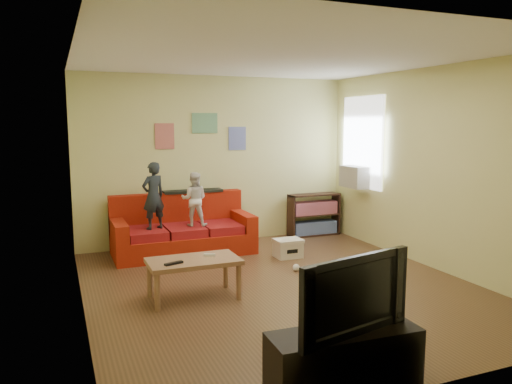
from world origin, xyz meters
name	(u,v)px	position (x,y,z in m)	size (l,w,h in m)	color
room_shell	(282,175)	(0.00, 0.00, 1.35)	(4.52, 5.02, 2.72)	brown
sofa	(182,233)	(-0.71, 2.02, 0.31)	(2.07, 0.95, 0.91)	#A8200C
child_a	(153,196)	(-1.17, 1.85, 0.92)	(0.35, 0.23, 0.97)	#20282E
child_b	(194,199)	(-0.57, 1.85, 0.84)	(0.39, 0.30, 0.80)	white
coffee_table	(194,265)	(-1.08, 0.00, 0.39)	(1.01, 0.56, 0.45)	#A0714F
remote	(174,263)	(-1.33, -0.12, 0.47)	(0.21, 0.05, 0.02)	black
game_controller	(209,255)	(-0.88, 0.05, 0.47)	(0.13, 0.04, 0.03)	white
bookshelf	(314,217)	(1.70, 2.30, 0.33)	(0.91, 0.27, 0.73)	#311D15
window	(362,142)	(2.22, 1.65, 1.64)	(0.04, 1.08, 1.48)	white
ac_unit	(355,177)	(2.10, 1.65, 1.08)	(0.28, 0.55, 0.35)	#B7B2A3
artwork_left	(165,136)	(-0.85, 2.48, 1.75)	(0.30, 0.01, 0.40)	#D87266
artwork_center	(205,123)	(-0.20, 2.48, 1.95)	(0.42, 0.01, 0.32)	#72B27F
artwork_right	(237,138)	(0.35, 2.48, 1.70)	(0.30, 0.01, 0.38)	#727FCC
file_box	(288,248)	(0.65, 1.16, 0.14)	(0.39, 0.30, 0.27)	#F1E4CD
tv_stand	(344,359)	(-0.53, -2.25, 0.22)	(1.16, 0.39, 0.44)	black
television	(346,292)	(-0.53, -2.25, 0.73)	(1.04, 0.14, 0.60)	black
tissue	(296,268)	(0.46, 0.50, 0.05)	(0.09, 0.09, 0.09)	white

